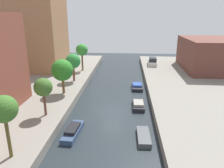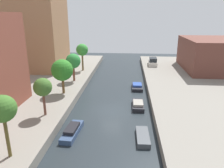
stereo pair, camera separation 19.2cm
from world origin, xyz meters
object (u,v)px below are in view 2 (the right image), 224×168
street_tree_2 (43,88)px  moored_boat_right_4 (137,87)px  low_block_right (210,54)px  moored_boat_left_2 (72,131)px  street_tree_1 (3,110)px  street_tree_4 (73,61)px  parked_car (153,62)px  apartment_tower_far (36,21)px  street_tree_3 (62,70)px  moored_boat_right_2 (143,137)px  moored_boat_right_3 (138,105)px  street_tree_5 (82,50)px

street_tree_2 → moored_boat_right_4: (10.46, 12.50, -3.82)m
low_block_right → moored_boat_left_2: (-21.47, -24.85, -3.68)m
street_tree_1 → street_tree_4: size_ratio=1.11×
street_tree_1 → parked_car: size_ratio=1.11×
apartment_tower_far → street_tree_3: apartment_tower_far is taller
street_tree_1 → moored_boat_right_4: street_tree_1 is taller
moored_boat_right_4 → street_tree_3: bearing=-151.9°
street_tree_3 → moored_boat_right_2: size_ratio=1.42×
low_block_right → street_tree_3: (-24.99, -15.78, 0.24)m
apartment_tower_far → low_block_right: 34.62m
street_tree_2 → moored_boat_right_3: 12.14m
street_tree_1 → street_tree_2: street_tree_1 is taller
apartment_tower_far → street_tree_2: bearing=-66.5°
street_tree_4 → street_tree_5: bearing=90.0°
street_tree_1 → street_tree_3: bearing=90.0°
street_tree_2 → street_tree_4: 12.88m
street_tree_1 → street_tree_3: size_ratio=1.06×
parked_car → moored_boat_right_2: size_ratio=1.35×
street_tree_1 → moored_boat_right_2: street_tree_1 is taller
street_tree_4 → moored_boat_right_2: 19.08m
moored_boat_right_2 → moored_boat_right_4: size_ratio=0.99×
street_tree_2 → street_tree_1: bearing=-90.0°
street_tree_5 → apartment_tower_far: bearing=174.6°
moored_boat_right_4 → apartment_tower_far: bearing=157.1°
moored_boat_left_2 → moored_boat_right_3: moored_boat_left_2 is taller
street_tree_3 → moored_boat_right_2: (10.58, -9.40, -4.04)m
street_tree_3 → street_tree_2: bearing=-90.0°
low_block_right → street_tree_5: 25.17m
moored_boat_left_2 → moored_boat_right_4: moored_boat_left_2 is taller
street_tree_1 → parked_car: (14.19, 33.09, -3.29)m
street_tree_5 → moored_boat_right_4: (10.46, -7.37, -4.65)m
street_tree_4 → parked_car: 19.33m
moored_boat_left_2 → moored_boat_right_3: bearing=46.5°
moored_boat_left_2 → moored_boat_right_2: (7.05, -0.33, -0.12)m
parked_car → moored_boat_right_2: (-3.61, -28.22, -1.43)m
low_block_right → moored_boat_right_3: low_block_right is taller
street_tree_4 → moored_boat_right_4: bearing=-2.0°
street_tree_3 → parked_car: street_tree_3 is taller
low_block_right → moored_boat_right_4: 18.13m
apartment_tower_far → street_tree_4: 13.34m
street_tree_2 → moored_boat_right_2: bearing=-13.2°
moored_boat_right_3 → moored_boat_right_4: (0.10, 7.45, -0.01)m
moored_boat_left_2 → moored_boat_right_3: size_ratio=1.18×
low_block_right → street_tree_2: 33.76m
street_tree_4 → moored_boat_right_2: street_tree_4 is taller
street_tree_5 → moored_boat_right_3: (10.36, -14.82, -4.64)m
apartment_tower_far → street_tree_1: bearing=-72.2°
moored_boat_right_4 → street_tree_4: bearing=178.0°
low_block_right → street_tree_1: 39.10m
street_tree_3 → moored_boat_left_2: bearing=-68.7°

